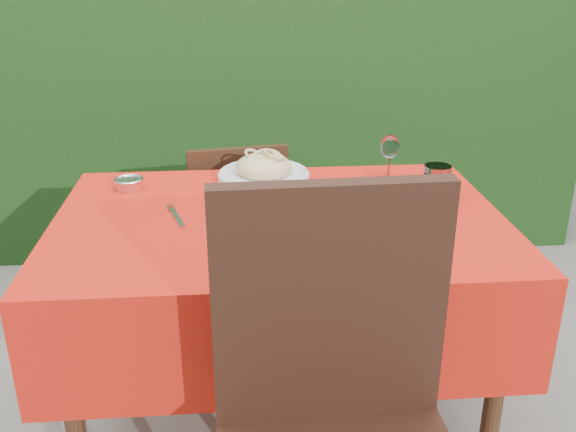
{
  "coord_description": "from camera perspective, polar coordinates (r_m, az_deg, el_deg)",
  "views": [
    {
      "loc": [
        -0.12,
        -1.66,
        1.44
      ],
      "look_at": [
        0.02,
        -0.05,
        0.77
      ],
      "focal_mm": 40.0,
      "sensor_mm": 36.0,
      "label": 1
    }
  ],
  "objects": [
    {
      "name": "steel_ramekin",
      "position": [
        2.07,
        -13.94,
        2.77
      ],
      "size": [
        0.08,
        0.08,
        0.03
      ],
      "primitive_type": "cylinder",
      "color": "silver",
      "rests_on": "dining_table"
    },
    {
      "name": "ground",
      "position": [
        2.2,
        -0.66,
        -18.3
      ],
      "size": [
        60.0,
        60.0,
        0.0
      ],
      "primitive_type": "plane",
      "color": "slate",
      "rests_on": "ground"
    },
    {
      "name": "hedge",
      "position": [
        3.26,
        -2.79,
        13.24
      ],
      "size": [
        3.2,
        0.55,
        1.78
      ],
      "color": "black",
      "rests_on": "ground"
    },
    {
      "name": "chair_near",
      "position": [
        1.31,
        4.47,
        -17.57
      ],
      "size": [
        0.49,
        0.49,
        1.05
      ],
      "rotation": [
        0.0,
        0.0,
        0.03
      ],
      "color": "black",
      "rests_on": "ground"
    },
    {
      "name": "dining_table",
      "position": [
        1.87,
        -0.74,
        -4.3
      ],
      "size": [
        1.26,
        0.86,
        0.75
      ],
      "color": "#482717",
      "rests_on": "ground"
    },
    {
      "name": "water_glass",
      "position": [
        1.96,
        13.06,
        2.77
      ],
      "size": [
        0.08,
        0.08,
        0.11
      ],
      "color": "silver",
      "rests_on": "dining_table"
    },
    {
      "name": "pasta_plate",
      "position": [
        2.09,
        -2.19,
        4.07
      ],
      "size": [
        0.3,
        0.3,
        0.08
      ],
      "rotation": [
        0.0,
        0.0,
        0.01
      ],
      "color": "silver",
      "rests_on": "dining_table"
    },
    {
      "name": "fork",
      "position": [
        1.81,
        -9.82,
        -0.16
      ],
      "size": [
        0.08,
        0.19,
        0.0
      ],
      "primitive_type": "cube",
      "rotation": [
        0.0,
        0.0,
        0.3
      ],
      "color": "silver",
      "rests_on": "dining_table"
    },
    {
      "name": "pizza_plate",
      "position": [
        1.69,
        0.41,
        -0.57
      ],
      "size": [
        0.37,
        0.37,
        0.06
      ],
      "rotation": [
        0.0,
        0.0,
        0.37
      ],
      "color": "white",
      "rests_on": "dining_table"
    },
    {
      "name": "chair_far",
      "position": [
        2.47,
        -4.61,
        -0.97
      ],
      "size": [
        0.41,
        0.41,
        0.8
      ],
      "rotation": [
        0.0,
        0.0,
        3.29
      ],
      "color": "black",
      "rests_on": "ground"
    },
    {
      "name": "wine_glass",
      "position": [
        2.08,
        9.04,
        5.95
      ],
      "size": [
        0.06,
        0.06,
        0.15
      ],
      "color": "silver",
      "rests_on": "dining_table"
    }
  ]
}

